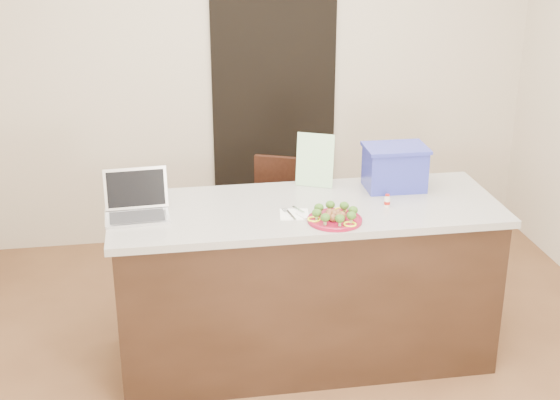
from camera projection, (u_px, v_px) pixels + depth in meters
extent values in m
plane|color=brown|center=(313.00, 380.00, 4.22)|extent=(4.00, 4.00, 0.00)
plane|color=beige|center=(260.00, 59.00, 5.56)|extent=(4.00, 0.00, 4.00)
plane|color=beige|center=(487.00, 385.00, 1.89)|extent=(4.00, 0.00, 4.00)
cube|color=black|center=(274.00, 107.00, 5.68)|extent=(0.90, 0.02, 2.00)
cube|color=black|center=(305.00, 287.00, 4.29)|extent=(2.00, 0.70, 0.88)
cube|color=beige|center=(306.00, 209.00, 4.12)|extent=(2.06, 0.76, 0.04)
cylinder|color=maroon|center=(335.00, 220.00, 3.91)|extent=(0.28, 0.28, 0.02)
torus|color=maroon|center=(335.00, 219.00, 3.91)|extent=(0.27, 0.27, 0.01)
sphere|color=brown|center=(335.00, 215.00, 3.90)|extent=(0.04, 0.04, 0.04)
sphere|color=brown|center=(339.00, 213.00, 3.93)|extent=(0.04, 0.04, 0.04)
sphere|color=brown|center=(334.00, 212.00, 3.93)|extent=(0.04, 0.04, 0.04)
sphere|color=brown|center=(330.00, 213.00, 3.93)|extent=(0.04, 0.04, 0.04)
sphere|color=brown|center=(328.00, 214.00, 3.91)|extent=(0.04, 0.04, 0.04)
sphere|color=brown|center=(329.00, 216.00, 3.88)|extent=(0.04, 0.04, 0.04)
sphere|color=brown|center=(333.00, 217.00, 3.87)|extent=(0.04, 0.04, 0.04)
sphere|color=brown|center=(338.00, 217.00, 3.87)|extent=(0.04, 0.04, 0.04)
sphere|color=brown|center=(341.00, 216.00, 3.89)|extent=(0.04, 0.04, 0.04)
ellipsoid|color=#254B14|center=(353.00, 210.00, 3.91)|extent=(0.05, 0.05, 0.04)
ellipsoid|color=#254B14|center=(344.00, 206.00, 3.97)|extent=(0.05, 0.05, 0.04)
ellipsoid|color=#254B14|center=(330.00, 205.00, 3.98)|extent=(0.05, 0.05, 0.04)
ellipsoid|color=#254B14|center=(319.00, 208.00, 3.94)|extent=(0.05, 0.05, 0.04)
ellipsoid|color=#254B14|center=(317.00, 213.00, 3.88)|extent=(0.05, 0.05, 0.04)
ellipsoid|color=#254B14|center=(325.00, 218.00, 3.82)|extent=(0.05, 0.05, 0.04)
ellipsoid|color=#254B14|center=(340.00, 219.00, 3.81)|extent=(0.05, 0.05, 0.04)
ellipsoid|color=#254B14|center=(351.00, 216.00, 3.85)|extent=(0.05, 0.05, 0.04)
torus|color=yellow|center=(341.00, 210.00, 4.00)|extent=(0.07, 0.07, 0.01)
torus|color=yellow|center=(314.00, 219.00, 3.89)|extent=(0.07, 0.07, 0.01)
torus|color=yellow|center=(350.00, 224.00, 3.83)|extent=(0.07, 0.07, 0.01)
cube|color=white|center=(294.00, 214.00, 3.99)|extent=(0.17, 0.17, 0.01)
cube|color=silver|center=(291.00, 215.00, 3.97)|extent=(0.03, 0.13, 0.00)
cube|color=silver|center=(289.00, 210.00, 4.03)|extent=(0.04, 0.06, 0.00)
cube|color=silver|center=(302.00, 216.00, 3.96)|extent=(0.05, 0.09, 0.01)
cube|color=silver|center=(298.00, 209.00, 4.04)|extent=(0.05, 0.10, 0.00)
cylinder|color=beige|center=(387.00, 202.00, 4.09)|extent=(0.03, 0.03, 0.05)
cylinder|color=beige|center=(387.00, 197.00, 4.08)|extent=(0.02, 0.02, 0.01)
cylinder|color=#B51A13|center=(388.00, 195.00, 4.08)|extent=(0.02, 0.02, 0.01)
cylinder|color=#B51A13|center=(387.00, 203.00, 4.09)|extent=(0.03, 0.03, 0.02)
cube|color=silver|center=(137.00, 217.00, 3.95)|extent=(0.33, 0.24, 0.01)
cube|color=silver|center=(136.00, 188.00, 4.01)|extent=(0.32, 0.07, 0.21)
cube|color=black|center=(136.00, 189.00, 4.01)|extent=(0.29, 0.06, 0.18)
cube|color=#2A2A2D|center=(137.00, 216.00, 3.94)|extent=(0.28, 0.17, 0.00)
cube|color=white|center=(315.00, 160.00, 4.34)|extent=(0.21, 0.13, 0.30)
cube|color=#293097|center=(395.00, 169.00, 4.31)|extent=(0.32, 0.23, 0.23)
cube|color=#293097|center=(396.00, 148.00, 4.27)|extent=(0.34, 0.25, 0.02)
cube|color=black|center=(289.00, 235.00, 4.99)|extent=(0.51, 0.51, 0.04)
cube|color=black|center=(284.00, 190.00, 5.06)|extent=(0.38, 0.18, 0.45)
cylinder|color=black|center=(267.00, 278.00, 4.89)|extent=(0.03, 0.03, 0.42)
cylinder|color=black|center=(319.00, 274.00, 4.94)|extent=(0.03, 0.03, 0.42)
cylinder|color=black|center=(260.00, 255.00, 5.19)|extent=(0.03, 0.03, 0.42)
cylinder|color=black|center=(309.00, 251.00, 5.24)|extent=(0.03, 0.03, 0.42)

